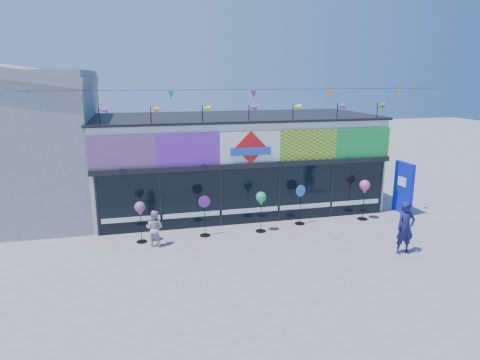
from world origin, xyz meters
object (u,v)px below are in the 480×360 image
object	(u,v)px
adult_man	(405,228)
spinner_3	(300,204)
spinner_2	(261,200)
blue_sign	(403,188)
spinner_0	(140,210)
child	(154,228)
spinner_1	(205,215)
spinner_4	(365,188)

from	to	relation	value
adult_man	spinner_3	bearing A→B (deg)	123.76
spinner_3	adult_man	world-z (taller)	adult_man
spinner_3	spinner_2	bearing A→B (deg)	-165.80
blue_sign	adult_man	xyz separation A→B (m)	(-2.53, -3.89, -0.23)
blue_sign	spinner_0	xyz separation A→B (m)	(-11.04, -0.82, 0.09)
adult_man	child	size ratio (longest dim) A/B	1.38
blue_sign	adult_man	size ratio (longest dim) A/B	1.25
spinner_1	adult_man	size ratio (longest dim) A/B	0.87
blue_sign	spinner_1	world-z (taller)	blue_sign
spinner_0	adult_man	world-z (taller)	adult_man
spinner_0	spinner_2	bearing A→B (deg)	0.31
blue_sign	spinner_0	world-z (taller)	blue_sign
spinner_3	spinner_4	xyz separation A→B (m)	(2.73, -0.09, 0.49)
spinner_4	adult_man	world-z (taller)	adult_man
spinner_0	adult_man	distance (m)	9.05
spinner_2	adult_man	world-z (taller)	adult_man
spinner_1	child	size ratio (longest dim) A/B	1.20
blue_sign	spinner_3	world-z (taller)	blue_sign
spinner_2	spinner_0	bearing A→B (deg)	-179.69
blue_sign	spinner_1	distance (m)	8.78
spinner_1	spinner_2	xyz separation A→B (m)	(2.14, -0.06, 0.44)
spinner_1	spinner_4	world-z (taller)	spinner_4
spinner_1	blue_sign	bearing A→B (deg)	4.81
spinner_0	adult_man	bearing A→B (deg)	-19.87
spinner_4	child	xyz separation A→B (m)	(-8.48, -0.83, -0.70)
spinner_1	spinner_3	size ratio (longest dim) A/B	0.96
spinner_0	spinner_3	bearing A→B (deg)	4.34
blue_sign	spinner_3	xyz separation A→B (m)	(-4.84, -0.35, -0.27)
spinner_1	spinner_3	xyz separation A→B (m)	(3.91, 0.39, 0.03)
spinner_3	spinner_1	bearing A→B (deg)	-174.29
adult_man	spinner_4	bearing A→B (deg)	83.68
spinner_0	spinner_4	bearing A→B (deg)	2.47
spinner_3	spinner_4	bearing A→B (deg)	-1.79
spinner_0	child	size ratio (longest dim) A/B	1.17
blue_sign	spinner_4	bearing A→B (deg)	-172.34
spinner_0	spinner_1	world-z (taller)	spinner_1
spinner_0	child	distance (m)	0.85
blue_sign	spinner_2	size ratio (longest dim) A/B	1.41
spinner_4	child	bearing A→B (deg)	-174.39
spinner_0	spinner_1	xyz separation A→B (m)	(2.30, 0.08, -0.39)
spinner_0	spinner_2	size ratio (longest dim) A/B	0.96
adult_man	spinner_0	bearing A→B (deg)	160.85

